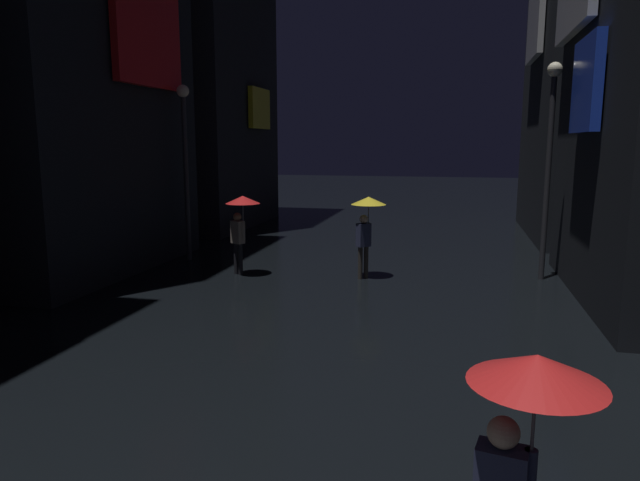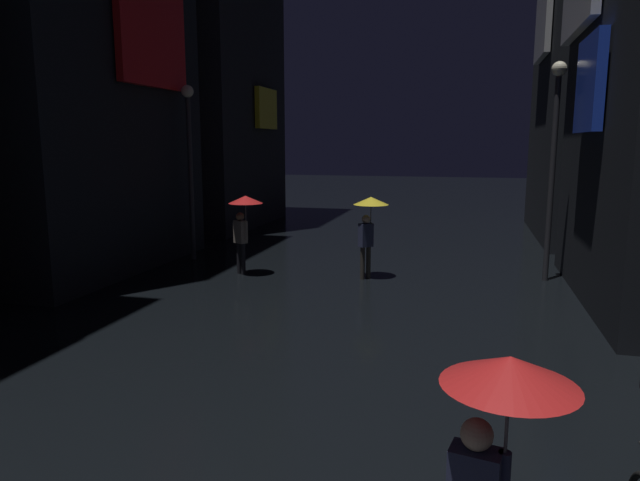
{
  "view_description": "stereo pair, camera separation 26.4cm",
  "coord_description": "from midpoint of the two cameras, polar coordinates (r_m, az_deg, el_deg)",
  "views": [
    {
      "loc": [
        2.73,
        -1.05,
        3.47
      ],
      "look_at": [
        0.0,
        10.51,
        1.44
      ],
      "focal_mm": 32.0,
      "sensor_mm": 36.0,
      "label": 1
    },
    {
      "loc": [
        2.98,
        -0.98,
        3.47
      ],
      "look_at": [
        0.0,
        10.51,
        1.44
      ],
      "focal_mm": 32.0,
      "sensor_mm": 36.0,
      "label": 2
    }
  ],
  "objects": [
    {
      "name": "pedestrian_midstreet_centre_red",
      "position": [
        15.13,
        -8.39,
        2.75
      ],
      "size": [
        0.9,
        0.9,
        2.12
      ],
      "color": "black",
      "rests_on": "ground"
    },
    {
      "name": "streetlamp_left_far",
      "position": [
        17.37,
        -13.76,
        8.67
      ],
      "size": [
        0.36,
        0.36,
        5.14
      ],
      "color": "#2D2D33",
      "rests_on": "ground"
    },
    {
      "name": "pedestrian_foreground_right_red",
      "position": [
        4.15,
        17.95,
        -16.6
      ],
      "size": [
        0.9,
        0.9,
        2.12
      ],
      "color": "#38332D",
      "rests_on": "ground"
    },
    {
      "name": "streetlamp_right_far",
      "position": [
        15.43,
        21.53,
        8.77
      ],
      "size": [
        0.36,
        0.36,
        5.43
      ],
      "color": "#2D2D33",
      "rests_on": "ground"
    },
    {
      "name": "pedestrian_foreground_left_yellow",
      "position": [
        14.69,
        4.2,
        2.62
      ],
      "size": [
        0.9,
        0.9,
        2.12
      ],
      "color": "#38332D",
      "rests_on": "ground"
    }
  ]
}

